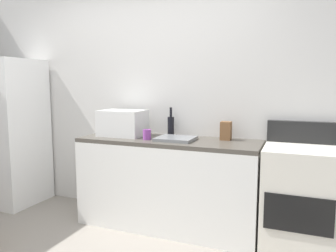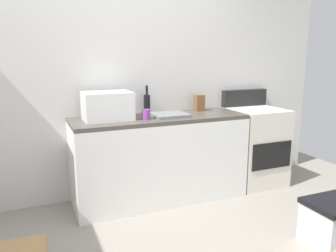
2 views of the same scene
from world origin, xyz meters
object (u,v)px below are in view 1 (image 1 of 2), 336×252
(wine_bottle, at_px, (171,125))
(knife_block, at_px, (226,131))
(stove_oven, at_px, (298,196))
(refrigerator, at_px, (10,132))
(coffee_mug, at_px, (147,134))
(microwave, at_px, (123,123))

(wine_bottle, bearing_deg, knife_block, -5.66)
(stove_oven, bearing_deg, refrigerator, -179.03)
(refrigerator, xyz_separation_m, coffee_mug, (1.86, -0.06, 0.08))
(stove_oven, bearing_deg, microwave, 179.24)
(coffee_mug, bearing_deg, knife_block, 20.18)
(refrigerator, height_order, microwave, refrigerator)
(stove_oven, height_order, microwave, microwave)
(wine_bottle, distance_m, knife_block, 0.60)
(knife_block, bearing_deg, coffee_mug, -159.82)
(coffee_mug, height_order, knife_block, knife_block)
(stove_oven, bearing_deg, knife_block, 167.20)
(stove_oven, xyz_separation_m, microwave, (-1.75, 0.02, 0.57))
(wine_bottle, bearing_deg, coffee_mug, -110.96)
(refrigerator, xyz_separation_m, wine_bottle, (1.99, 0.27, 0.14))
(coffee_mug, bearing_deg, microwave, 158.63)
(microwave, xyz_separation_m, knife_block, (1.07, 0.13, -0.05))
(stove_oven, height_order, knife_block, stove_oven)
(refrigerator, relative_size, microwave, 3.77)
(refrigerator, relative_size, wine_bottle, 5.78)
(wine_bottle, bearing_deg, refrigerator, -172.30)
(stove_oven, distance_m, microwave, 1.84)
(wine_bottle, height_order, knife_block, wine_bottle)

